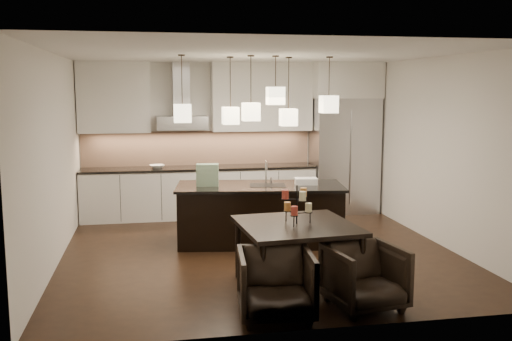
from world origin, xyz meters
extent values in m
cube|color=black|center=(0.00, 0.00, -0.01)|extent=(5.50, 5.50, 0.02)
cube|color=white|center=(0.00, 0.00, 2.81)|extent=(5.50, 5.50, 0.02)
cube|color=silver|center=(0.00, 2.76, 1.40)|extent=(5.50, 0.02, 2.80)
cube|color=silver|center=(0.00, -2.76, 1.40)|extent=(5.50, 0.02, 2.80)
cube|color=silver|center=(-2.76, 0.00, 1.40)|extent=(0.02, 5.50, 2.80)
cube|color=silver|center=(2.76, 0.00, 1.40)|extent=(0.02, 5.50, 2.80)
cube|color=#B7B7BA|center=(2.10, 2.38, 1.07)|extent=(1.20, 0.72, 2.15)
cube|color=silver|center=(2.10, 2.38, 2.47)|extent=(1.26, 0.72, 0.65)
cube|color=silver|center=(-0.62, 2.43, 0.44)|extent=(4.21, 0.62, 0.88)
cube|color=black|center=(-0.62, 2.43, 0.90)|extent=(4.21, 0.66, 0.04)
cube|color=tan|center=(-0.62, 2.73, 1.24)|extent=(4.21, 0.02, 0.63)
cube|color=silver|center=(-2.10, 2.57, 2.17)|extent=(1.25, 0.35, 1.25)
cube|color=silver|center=(0.55, 2.57, 2.17)|extent=(1.85, 0.35, 1.25)
cube|color=#B7B7BA|center=(-0.93, 2.48, 1.72)|extent=(0.90, 0.52, 0.24)
cube|color=#B7B7BA|center=(-0.93, 2.59, 2.32)|extent=(0.30, 0.28, 0.96)
imported|color=silver|center=(-1.39, 2.38, 0.95)|extent=(0.31, 0.31, 0.06)
cube|color=black|center=(0.11, 0.47, 0.42)|extent=(2.53, 1.30, 0.85)
cube|color=black|center=(0.11, 0.47, 0.87)|extent=(2.62, 1.39, 0.04)
cube|color=#175423|center=(-0.67, 0.55, 1.05)|extent=(0.35, 0.22, 0.33)
cube|color=silver|center=(0.81, 0.40, 0.94)|extent=(0.36, 0.28, 0.10)
cylinder|color=beige|center=(0.29, -1.57, 0.96)|extent=(0.08, 0.08, 0.10)
cylinder|color=#D98E3E|center=(0.06, -1.46, 0.96)|extent=(0.08, 0.08, 0.10)
cylinder|color=#AF372B|center=(0.08, -1.71, 0.96)|extent=(0.08, 0.08, 0.10)
cylinder|color=#D98E3E|center=(0.25, -1.48, 1.12)|extent=(0.08, 0.08, 0.10)
cylinder|color=#AF372B|center=(0.01, -1.57, 1.12)|extent=(0.08, 0.08, 0.10)
cylinder|color=beige|center=(0.18, -1.71, 1.12)|extent=(0.08, 0.08, 0.10)
imported|color=black|center=(-0.28, -2.39, 0.35)|extent=(0.82, 0.84, 0.70)
imported|color=black|center=(0.71, -2.31, 0.34)|extent=(0.85, 0.87, 0.69)
cube|color=beige|center=(-1.03, 0.39, 1.97)|extent=(0.24, 0.24, 0.26)
cube|color=beige|center=(-0.29, 0.75, 1.92)|extent=(0.24, 0.24, 0.26)
cube|color=beige|center=(0.32, 0.38, 2.22)|extent=(0.24, 0.24, 0.26)
cube|color=beige|center=(0.59, 0.68, 1.89)|extent=(0.24, 0.24, 0.26)
cube|color=beige|center=(1.17, 0.48, 2.09)|extent=(0.24, 0.24, 0.26)
cube|color=beige|center=(-0.05, 0.35, 1.99)|extent=(0.24, 0.24, 0.26)
camera|label=1|loc=(-1.50, -7.82, 2.32)|focal=40.00mm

